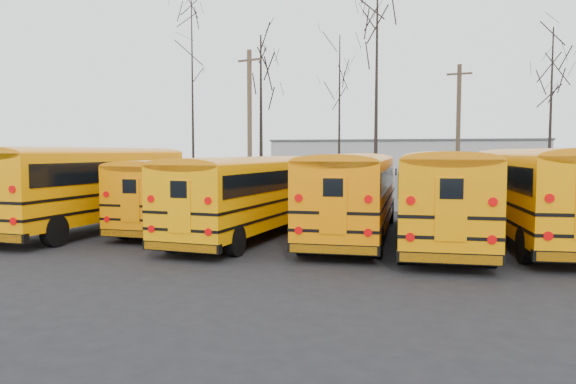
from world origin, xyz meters
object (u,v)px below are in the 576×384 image
(bus_a, at_px, (95,181))
(bus_d, at_px, (353,188))
(bus_b, at_px, (191,187))
(bus_e, at_px, (440,189))
(utility_pole_left, at_px, (250,124))
(bus_f, at_px, (536,187))
(bus_c, at_px, (248,190))
(utility_pole_right, at_px, (458,133))

(bus_a, xyz_separation_m, bus_d, (10.22, 0.47, -0.14))
(bus_b, xyz_separation_m, bus_e, (9.76, -1.44, 0.19))
(bus_b, height_order, bus_d, bus_d)
(bus_e, relative_size, utility_pole_left, 1.23)
(bus_b, relative_size, bus_e, 0.89)
(bus_b, bearing_deg, bus_e, -7.81)
(bus_d, xyz_separation_m, bus_f, (6.16, 0.64, 0.10))
(bus_d, bearing_deg, bus_f, 3.40)
(bus_b, distance_m, utility_pole_left, 12.96)
(bus_e, bearing_deg, bus_c, -179.54)
(bus_f, bearing_deg, bus_c, -176.78)
(bus_c, bearing_deg, utility_pole_left, 113.65)
(bus_e, height_order, bus_f, bus_f)
(utility_pole_left, distance_m, utility_pole_right, 12.63)
(bus_b, distance_m, utility_pole_right, 17.84)
(utility_pole_left, bearing_deg, bus_a, -79.45)
(bus_e, relative_size, bus_f, 0.97)
(utility_pole_left, bearing_deg, utility_pole_right, 24.60)
(bus_c, xyz_separation_m, bus_f, (9.80, 1.52, 0.17))
(utility_pole_left, bearing_deg, bus_e, -32.81)
(bus_e, distance_m, utility_pole_left, 18.30)
(bus_b, xyz_separation_m, bus_d, (6.75, -0.98, 0.14))
(bus_c, distance_m, utility_pole_left, 15.44)
(bus_a, height_order, bus_b, bus_a)
(bus_a, relative_size, bus_c, 1.11)
(bus_c, relative_size, utility_pole_left, 1.15)
(bus_c, height_order, bus_f, bus_f)
(bus_d, bearing_deg, utility_pole_left, 119.93)
(bus_e, height_order, utility_pole_right, utility_pole_right)
(bus_c, height_order, utility_pole_right, utility_pole_right)
(bus_b, xyz_separation_m, utility_pole_left, (-1.78, 12.45, 3.15))
(utility_pole_left, bearing_deg, bus_c, -53.65)
(bus_b, bearing_deg, utility_pole_right, 53.13)
(bus_b, distance_m, bus_d, 6.82)
(bus_d, relative_size, utility_pole_left, 1.19)
(bus_a, xyz_separation_m, utility_pole_right, (14.21, 15.47, 2.28))
(bus_e, distance_m, utility_pole_right, 15.67)
(bus_d, height_order, bus_f, bus_f)
(bus_f, bearing_deg, bus_b, 172.88)
(bus_e, height_order, utility_pole_left, utility_pole_left)
(bus_d, relative_size, bus_f, 0.94)
(bus_d, height_order, utility_pole_right, utility_pole_right)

